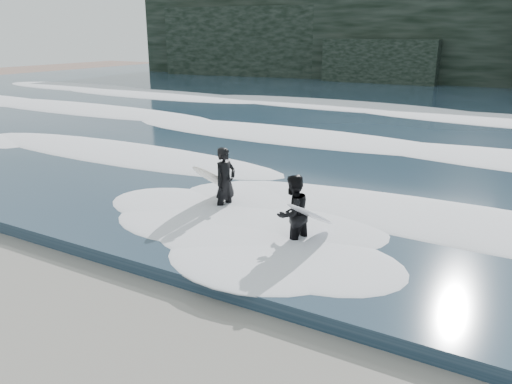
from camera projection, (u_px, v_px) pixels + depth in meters
sea at (448, 108)px, 30.54m from camera, size 90.00×52.00×0.30m
headland at (490, 27)px, 43.09m from camera, size 70.00×9.00×10.00m
foam_near at (319, 187)px, 13.96m from camera, size 60.00×3.20×0.20m
foam_mid at (389, 141)px, 19.73m from camera, size 60.00×4.00×0.24m
foam_far at (435, 111)px, 27.15m from camera, size 60.00×4.80×0.30m
surfer_left at (223, 182)px, 12.68m from camera, size 1.04×1.88×1.81m
surfer_right at (294, 214)px, 10.56m from camera, size 1.23×1.73×1.72m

